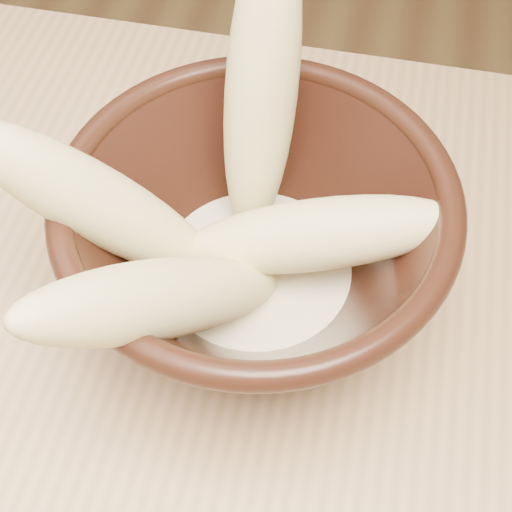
% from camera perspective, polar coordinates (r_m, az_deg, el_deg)
% --- Properties ---
extents(bowl, '(0.24, 0.24, 0.13)m').
position_cam_1_polar(bowl, '(0.44, -0.00, 0.81)').
color(bowl, black).
rests_on(bowl, table).
extents(milk_puddle, '(0.13, 0.13, 0.02)m').
position_cam_1_polar(milk_puddle, '(0.47, 0.00, -1.44)').
color(milk_puddle, beige).
rests_on(milk_puddle, bowl).
extents(banana_upright, '(0.05, 0.11, 0.20)m').
position_cam_1_polar(banana_upright, '(0.43, 0.41, 12.88)').
color(banana_upright, '#E3D186').
rests_on(banana_upright, bowl).
extents(banana_left, '(0.16, 0.08, 0.16)m').
position_cam_1_polar(banana_left, '(0.41, -12.13, 3.85)').
color(banana_left, '#E3D186').
rests_on(banana_left, bowl).
extents(banana_across, '(0.18, 0.07, 0.09)m').
position_cam_1_polar(banana_across, '(0.42, 4.70, 1.68)').
color(banana_across, '#E3D186').
rests_on(banana_across, bowl).
extents(banana_front, '(0.14, 0.17, 0.16)m').
position_cam_1_polar(banana_front, '(0.38, -7.17, -3.37)').
color(banana_front, '#E3D186').
rests_on(banana_front, bowl).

